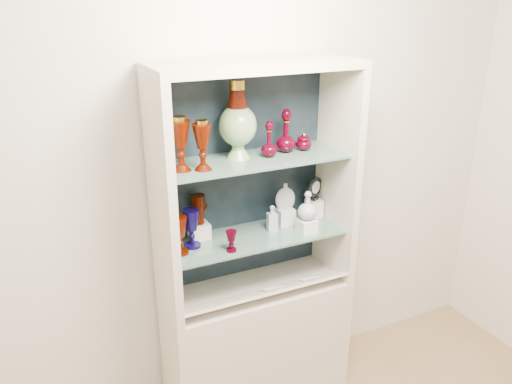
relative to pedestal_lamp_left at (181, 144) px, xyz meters
name	(u,v)px	position (x,y,z in m)	size (l,w,h in m)	color
wall_back	(238,161)	(0.38, 0.23, -0.20)	(3.50, 0.02, 2.80)	beige
cabinet_base	(256,344)	(0.38, 0.01, -1.22)	(1.00, 0.40, 0.75)	beige
cabinet_back_panel	(241,176)	(0.38, 0.20, -0.27)	(0.98, 0.02, 1.15)	black
cabinet_side_left	(162,203)	(-0.10, 0.01, -0.27)	(0.04, 0.40, 1.15)	beige
cabinet_side_right	(337,174)	(0.86, 0.01, -0.27)	(0.04, 0.40, 1.15)	beige
cabinet_top_cap	(256,65)	(0.38, 0.01, 0.32)	(1.00, 0.40, 0.04)	beige
shelf_lower	(254,236)	(0.38, 0.03, -0.55)	(0.92, 0.34, 0.01)	slate
shelf_upper	(254,160)	(0.38, 0.03, -0.13)	(0.92, 0.34, 0.01)	slate
label_ledge	(265,292)	(0.38, -0.10, -0.82)	(0.92, 0.18, 0.01)	beige
label_card_0	(309,278)	(0.64, -0.10, -0.80)	(0.10, 0.07, 0.00)	white
label_card_1	(271,288)	(0.41, -0.10, -0.80)	(0.10, 0.07, 0.00)	white
pedestal_lamp_left	(181,144)	(0.00, 0.00, 0.00)	(0.10, 0.10, 0.25)	#450D00
pedestal_lamp_right	(202,145)	(0.09, -0.03, -0.01)	(0.09, 0.09, 0.23)	#450D00
enamel_urn	(238,120)	(0.31, 0.07, 0.06)	(0.18, 0.18, 0.38)	#0A4F2E
ruby_decanter_a	(269,137)	(0.46, 0.02, -0.02)	(0.08, 0.08, 0.20)	#420011
ruby_decanter_b	(286,129)	(0.57, 0.06, -0.01)	(0.10, 0.10, 0.24)	#420011
lidded_bowl	(304,141)	(0.67, 0.05, -0.08)	(0.08, 0.08, 0.09)	#420011
cobalt_goblet	(192,229)	(0.04, 0.04, -0.45)	(0.08, 0.08, 0.20)	#0C063D
ruby_goblet_tall	(180,236)	(-0.03, 0.00, -0.45)	(0.08, 0.08, 0.19)	#450D00
ruby_goblet_small	(231,241)	(0.20, -0.08, -0.49)	(0.05, 0.05, 0.11)	#420011
riser_ruby_pitcher	(199,230)	(0.11, 0.13, -0.51)	(0.10, 0.10, 0.08)	silver
ruby_pitcher	(198,209)	(0.11, 0.13, -0.39)	(0.12, 0.07, 0.15)	#450D00
clear_square_bottle	(272,218)	(0.49, 0.04, -0.47)	(0.05, 0.05, 0.15)	#A4B1C0
riser_flat_flask	(285,216)	(0.59, 0.09, -0.50)	(0.09, 0.09, 0.09)	silver
flat_flask	(285,196)	(0.59, 0.09, -0.38)	(0.11, 0.04, 0.15)	silver
riser_clear_round_decanter	(307,225)	(0.65, -0.05, -0.51)	(0.09, 0.09, 0.07)	silver
clear_round_decanter	(308,206)	(0.65, -0.05, -0.40)	(0.10, 0.10, 0.15)	#A4B1C0
riser_cameo_medallion	(314,208)	(0.79, 0.11, -0.50)	(0.08, 0.08, 0.10)	silver
cameo_medallion	(315,188)	(0.79, 0.11, -0.37)	(0.12, 0.04, 0.14)	black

